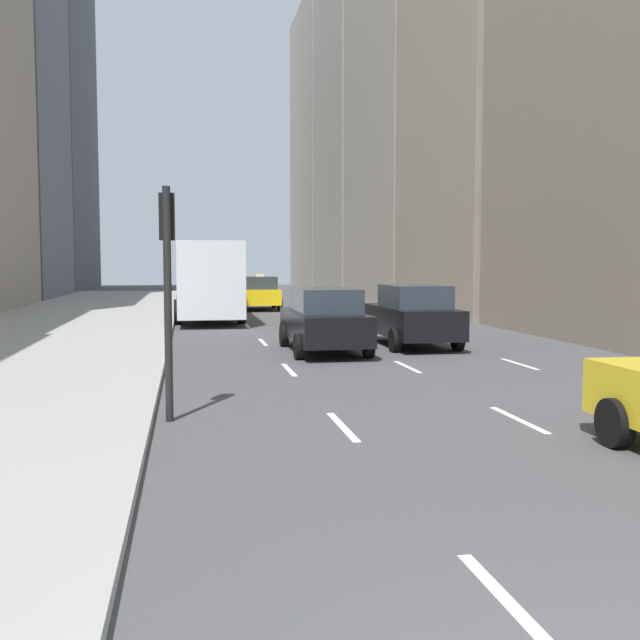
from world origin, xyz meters
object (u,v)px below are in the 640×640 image
Objects in this scene: sedan_silver_behind at (324,320)px; sedan_black_near at (412,315)px; city_bus at (207,278)px; traffic_light_pole at (167,265)px; taxi_second at (260,293)px.

sedan_black_near is at bearing 19.21° from sedan_silver_behind.
sedan_silver_behind is 0.42× the size of city_bus.
sedan_black_near is 1.27× the size of traffic_light_pole.
city_bus reaches higher than sedan_silver_behind.
sedan_silver_behind is (-2.80, -0.98, -0.02)m from sedan_black_near.
taxi_second is at bearing 90.00° from sedan_silver_behind.
taxi_second is 0.97× the size of sedan_black_near.
traffic_light_pole is at bearing -115.52° from sedan_silver_behind.
taxi_second is at bearing 81.65° from traffic_light_pole.
sedan_black_near is at bearing -80.99° from taxi_second.
city_bus is at bearing -117.37° from taxi_second.
city_bus is at bearing 86.97° from traffic_light_pole.
traffic_light_pole is (-3.95, -8.27, 1.52)m from sedan_silver_behind.
city_bus is 21.51m from traffic_light_pole.
taxi_second is 27.23m from traffic_light_pole.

